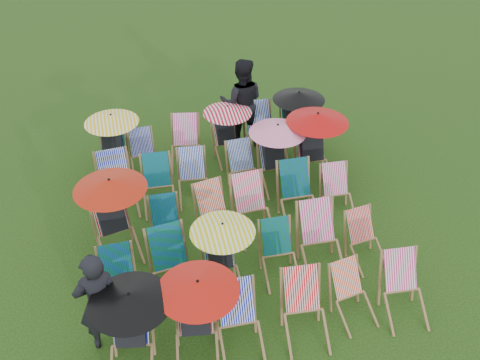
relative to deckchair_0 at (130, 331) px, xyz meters
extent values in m
plane|color=black|center=(1.95, 2.20, -0.68)|extent=(100.00, 100.00, 0.00)
cube|color=#080DAE|center=(0.02, 0.18, -0.05)|extent=(0.53, 0.44, 0.56)
cube|color=black|center=(0.01, 0.14, -0.05)|extent=(0.47, 0.48, 0.59)
sphere|color=tan|center=(0.03, 0.23, 0.26)|extent=(0.21, 0.21, 0.21)
cylinder|color=black|center=(0.06, 0.09, 0.21)|extent=(0.03, 0.03, 0.69)
cone|color=black|center=(0.06, 0.09, 0.52)|extent=(1.08, 1.08, 0.17)
cube|color=#BF1306|center=(0.89, 0.15, -0.04)|extent=(0.53, 0.42, 0.57)
cube|color=black|center=(0.88, 0.10, -0.04)|extent=(0.46, 0.47, 0.60)
sphere|color=tan|center=(0.89, 0.20, 0.27)|extent=(0.21, 0.21, 0.21)
cylinder|color=black|center=(0.93, 0.05, 0.22)|extent=(0.03, 0.03, 0.70)
cone|color=red|center=(0.93, 0.05, 0.54)|extent=(1.09, 1.09, 0.17)
cube|color=#0812AA|center=(1.46, 0.15, -0.03)|extent=(0.50, 0.38, 0.58)
cube|color=red|center=(2.41, 0.13, -0.02)|extent=(0.52, 0.41, 0.58)
cube|color=red|center=(3.15, 0.23, -0.11)|extent=(0.47, 0.38, 0.51)
cube|color=#DC2C7A|center=(3.95, 0.12, -0.04)|extent=(0.51, 0.39, 0.57)
cube|color=#096832|center=(-0.09, 1.33, -0.06)|extent=(0.46, 0.34, 0.55)
cube|color=#096427|center=(0.70, 1.43, 0.01)|extent=(0.56, 0.44, 0.62)
cube|color=#072895|center=(1.46, 1.26, -0.10)|extent=(0.45, 0.34, 0.51)
cube|color=black|center=(1.46, 1.22, -0.10)|extent=(0.38, 0.39, 0.54)
sphere|color=tan|center=(1.46, 1.31, 0.18)|extent=(0.19, 0.19, 0.19)
cylinder|color=black|center=(1.52, 1.18, 0.13)|extent=(0.03, 0.03, 0.63)
cone|color=yellow|center=(1.52, 1.18, 0.42)|extent=(0.99, 0.99, 0.15)
cube|color=#0A6A21|center=(2.41, 1.31, -0.08)|extent=(0.46, 0.35, 0.54)
cube|color=#DC2C80|center=(3.12, 1.39, 0.03)|extent=(0.54, 0.41, 0.64)
cube|color=red|center=(3.85, 1.26, -0.11)|extent=(0.47, 0.37, 0.51)
cube|color=red|center=(-0.10, 2.49, 0.00)|extent=(0.58, 0.47, 0.61)
cube|color=black|center=(-0.09, 2.44, 0.00)|extent=(0.51, 0.52, 0.64)
sphere|color=tan|center=(-0.11, 2.55, 0.34)|extent=(0.22, 0.22, 0.22)
cylinder|color=black|center=(-0.02, 2.41, 0.29)|extent=(0.03, 0.03, 0.75)
cone|color=#AF1D0A|center=(-0.02, 2.41, 0.63)|extent=(1.18, 1.18, 0.18)
cube|color=#09673A|center=(0.78, 2.43, -0.10)|extent=(0.45, 0.34, 0.52)
cube|color=red|center=(1.60, 2.52, -0.06)|extent=(0.52, 0.42, 0.55)
cube|color=#E82E69|center=(2.27, 2.44, 0.01)|extent=(0.53, 0.40, 0.61)
cube|color=#096023|center=(3.18, 2.59, 0.02)|extent=(0.53, 0.40, 0.62)
cube|color=#CF297A|center=(3.93, 2.51, -0.08)|extent=(0.47, 0.36, 0.54)
cube|color=#0716A3|center=(0.04, 3.74, 0.02)|extent=(0.55, 0.42, 0.62)
cube|color=#096334|center=(0.81, 3.57, -0.04)|extent=(0.50, 0.39, 0.57)
cube|color=#07209B|center=(1.49, 3.64, -0.06)|extent=(0.50, 0.40, 0.55)
cube|color=navy|center=(2.45, 3.69, -0.07)|extent=(0.47, 0.36, 0.55)
cube|color=#080DA7|center=(3.07, 3.59, -0.05)|extent=(0.48, 0.36, 0.56)
cube|color=black|center=(3.07, 3.54, -0.05)|extent=(0.40, 0.42, 0.59)
sphere|color=tan|center=(3.07, 3.64, 0.26)|extent=(0.21, 0.21, 0.21)
cylinder|color=black|center=(3.13, 3.50, 0.21)|extent=(0.03, 0.03, 0.69)
cone|color=pink|center=(3.13, 3.50, 0.53)|extent=(1.08, 1.08, 0.17)
cube|color=#D92B7A|center=(3.86, 3.61, 0.01)|extent=(0.54, 0.41, 0.62)
cube|color=black|center=(3.86, 3.56, 0.01)|extent=(0.46, 0.47, 0.65)
sphere|color=tan|center=(3.86, 3.67, 0.35)|extent=(0.23, 0.23, 0.23)
cylinder|color=black|center=(3.92, 3.51, 0.30)|extent=(0.03, 0.03, 0.76)
cone|color=#B70B0A|center=(3.92, 3.51, 0.64)|extent=(1.19, 1.19, 0.18)
cube|color=#0A6B3C|center=(0.10, 4.83, -0.06)|extent=(0.52, 0.43, 0.55)
cube|color=black|center=(0.09, 4.78, -0.06)|extent=(0.46, 0.47, 0.58)
sphere|color=tan|center=(0.11, 4.88, 0.24)|extent=(0.20, 0.20, 0.20)
cylinder|color=black|center=(0.14, 4.73, 0.19)|extent=(0.03, 0.03, 0.67)
cone|color=yellow|center=(0.14, 4.73, 0.50)|extent=(1.06, 1.06, 0.16)
cube|color=#0811A7|center=(0.65, 4.72, -0.11)|extent=(0.43, 0.32, 0.51)
cube|color=#DC2C93|center=(1.58, 4.83, -0.02)|extent=(0.56, 0.46, 0.59)
cube|color=red|center=(2.37, 4.70, -0.10)|extent=(0.46, 0.35, 0.52)
cube|color=black|center=(2.38, 4.66, -0.10)|extent=(0.39, 0.40, 0.54)
sphere|color=tan|center=(2.37, 4.75, 0.18)|extent=(0.19, 0.19, 0.19)
cylinder|color=black|center=(2.43, 4.62, 0.14)|extent=(0.03, 0.03, 0.63)
cone|color=#BA0923|center=(2.43, 4.62, 0.43)|extent=(1.00, 1.00, 0.15)
cube|color=#0728A0|center=(3.16, 4.86, 0.02)|extent=(0.53, 0.40, 0.63)
cube|color=#0A6F37|center=(3.90, 4.72, -0.05)|extent=(0.50, 0.38, 0.57)
cube|color=black|center=(3.90, 4.67, -0.05)|extent=(0.42, 0.43, 0.59)
sphere|color=tan|center=(3.91, 4.77, 0.26)|extent=(0.21, 0.21, 0.21)
cylinder|color=black|center=(3.96, 4.63, 0.22)|extent=(0.03, 0.03, 0.69)
cone|color=black|center=(3.96, 4.63, 0.53)|extent=(1.09, 1.09, 0.17)
imported|color=black|center=(-0.35, 0.45, 0.16)|extent=(0.67, 0.50, 1.68)
imported|color=black|center=(2.85, 5.08, 0.29)|extent=(1.11, 0.97, 1.94)
camera|label=1|loc=(0.26, -4.61, 5.71)|focal=40.00mm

